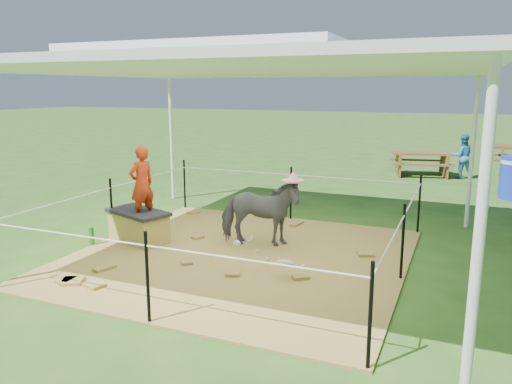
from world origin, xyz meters
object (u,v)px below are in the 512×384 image
at_px(picnic_table_near, 421,164).
at_px(foal, 285,262).
at_px(woman, 141,177).
at_px(straw_bale, 139,227).
at_px(distant_person, 462,156).
at_px(pony, 259,213).
at_px(green_bottle, 92,236).

bearing_deg(picnic_table_near, foal, -108.67).
distance_m(woman, foal, 2.75).
height_order(straw_bale, distant_person, distant_person).
xyz_separation_m(straw_bale, pony, (1.86, 0.50, 0.30)).
bearing_deg(picnic_table_near, straw_bale, -126.41).
relative_size(woman, distant_person, 0.97).
distance_m(woman, picnic_table_near, 8.88).
distance_m(pony, picnic_table_near, 7.84).
relative_size(pony, picnic_table_near, 0.78).
bearing_deg(picnic_table_near, green_bottle, -128.36).
distance_m(foal, distant_person, 8.95).
relative_size(straw_bale, pony, 0.80).
bearing_deg(foal, picnic_table_near, 76.70).
distance_m(green_bottle, pony, 2.62).
height_order(picnic_table_near, distant_person, distant_person).
bearing_deg(pony, foal, -158.37).
xyz_separation_m(straw_bale, picnic_table_near, (3.56, 8.15, 0.08)).
relative_size(green_bottle, distant_person, 0.23).
relative_size(foal, distant_person, 0.65).
bearing_deg(green_bottle, pony, 21.56).
xyz_separation_m(picnic_table_near, distant_person, (1.04, -0.02, 0.27)).
relative_size(straw_bale, distant_person, 0.81).
bearing_deg(woman, picnic_table_near, 176.25).
height_order(woman, green_bottle, woman).
bearing_deg(distant_person, picnic_table_near, -21.39).
bearing_deg(foal, green_bottle, 169.92).
height_order(foal, picnic_table_near, picnic_table_near).
bearing_deg(distant_person, woman, 40.82).
bearing_deg(green_bottle, foal, -2.63).
height_order(straw_bale, foal, straw_bale).
height_order(straw_bale, picnic_table_near, picnic_table_near).
height_order(woman, foal, woman).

